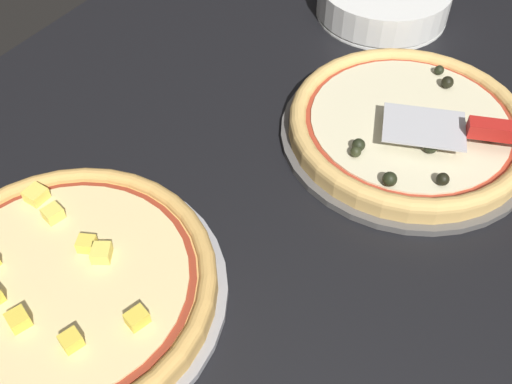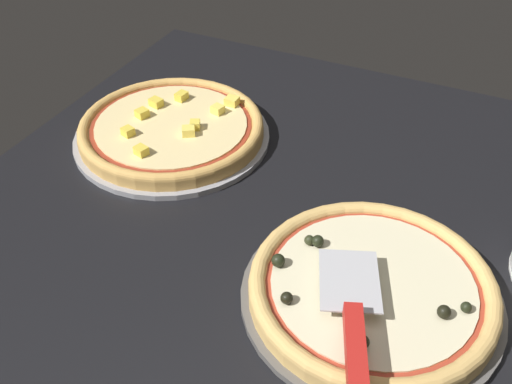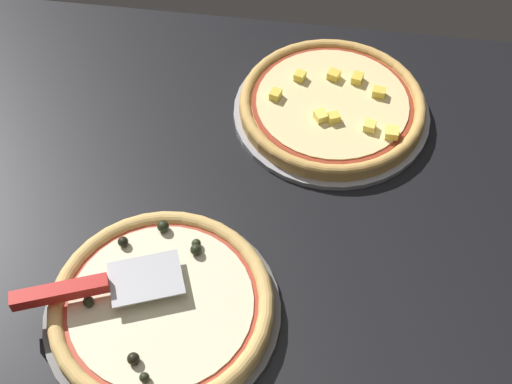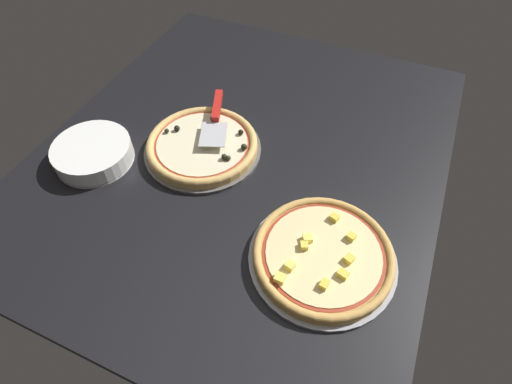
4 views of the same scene
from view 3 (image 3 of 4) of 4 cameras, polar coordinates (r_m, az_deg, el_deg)
ground_plane at (r=113.63cm, az=-8.60°, el=-4.92°), size 133.35×113.78×3.60cm
pizza_pan_front at (r=105.48cm, az=-7.45°, el=-9.49°), size 34.31×34.31×1.00cm
pizza_front at (r=103.74cm, az=-7.57°, el=-8.95°), size 32.25×32.25×4.09cm
pizza_pan_back at (r=129.07cm, az=6.03°, el=6.38°), size 35.03×35.03×1.00cm
pizza_back at (r=127.64cm, az=6.12°, el=7.00°), size 32.92×32.92×3.75cm
serving_spatula at (r=103.23cm, az=-13.86°, el=-7.51°), size 23.94×13.17×2.00cm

